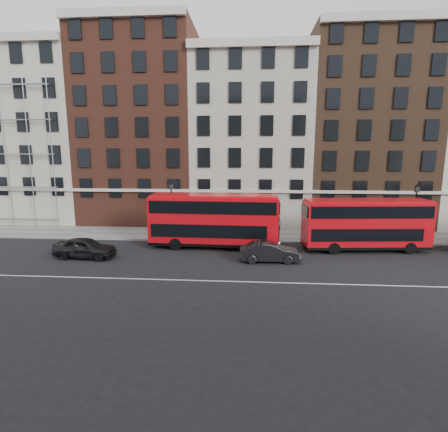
# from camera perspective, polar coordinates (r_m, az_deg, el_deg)

# --- Properties ---
(ground) EXTENTS (120.00, 120.00, 0.00)m
(ground) POSITION_cam_1_polar(r_m,az_deg,el_deg) (24.82, 4.15, -9.02)
(ground) COLOR black
(ground) RESTS_ON ground
(pavement) EXTENTS (80.00, 5.00, 0.15)m
(pavement) POSITION_cam_1_polar(r_m,az_deg,el_deg) (34.87, 4.18, -3.13)
(pavement) COLOR gray
(pavement) RESTS_ON ground
(kerb) EXTENTS (80.00, 0.30, 0.16)m
(kerb) POSITION_cam_1_polar(r_m,az_deg,el_deg) (32.45, 4.17, -4.16)
(kerb) COLOR gray
(kerb) RESTS_ON ground
(road_centre_line) EXTENTS (70.00, 0.12, 0.01)m
(road_centre_line) POSITION_cam_1_polar(r_m,az_deg,el_deg) (22.94, 4.14, -10.67)
(road_centre_line) COLOR white
(road_centre_line) RESTS_ON ground
(building_terrace) EXTENTS (64.00, 11.95, 22.00)m
(building_terrace) POSITION_cam_1_polar(r_m,az_deg,el_deg) (41.32, 3.95, 13.21)
(building_terrace) COLOR #B3AA9B
(building_terrace) RESTS_ON ground
(bus_b) EXTENTS (11.15, 3.02, 4.65)m
(bus_b) POSITION_cam_1_polar(r_m,az_deg,el_deg) (30.14, -1.74, -0.56)
(bus_b) COLOR red
(bus_b) RESTS_ON ground
(bus_c) EXTENTS (10.54, 3.40, 4.35)m
(bus_c) POSITION_cam_1_polar(r_m,az_deg,el_deg) (31.55, 22.06, -1.14)
(bus_c) COLOR red
(bus_c) RESTS_ON ground
(car_rear) EXTENTS (4.89, 2.19, 1.63)m
(car_rear) POSITION_cam_1_polar(r_m,az_deg,el_deg) (29.70, -21.75, -4.82)
(car_rear) COLOR black
(car_rear) RESTS_ON ground
(car_front) EXTENTS (4.61, 1.76, 1.50)m
(car_front) POSITION_cam_1_polar(r_m,az_deg,el_deg) (26.90, 7.48, -5.84)
(car_front) COLOR black
(car_front) RESTS_ON ground
(lamp_post_left) EXTENTS (0.44, 0.44, 5.33)m
(lamp_post_left) POSITION_cam_1_polar(r_m,az_deg,el_deg) (33.93, -8.55, 1.57)
(lamp_post_left) COLOR black
(lamp_post_left) RESTS_ON pavement
(lamp_post_right) EXTENTS (0.44, 0.44, 5.33)m
(lamp_post_right) POSITION_cam_1_polar(r_m,az_deg,el_deg) (35.39, 28.71, 0.76)
(lamp_post_right) COLOR black
(lamp_post_right) RESTS_ON pavement
(iron_railings) EXTENTS (6.60, 0.06, 1.00)m
(iron_railings) POSITION_cam_1_polar(r_m,az_deg,el_deg) (36.89, 4.19, -1.45)
(iron_railings) COLOR black
(iron_railings) RESTS_ON pavement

